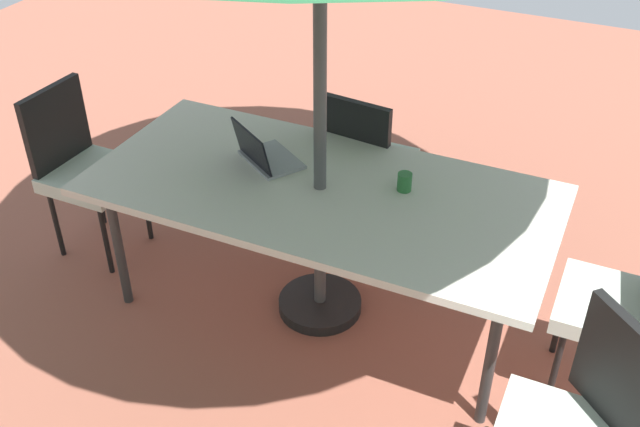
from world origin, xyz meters
The scene contains 7 objects.
ground_plane centered at (0.00, 0.00, -0.01)m, with size 10.00×10.00×0.02m, color #935442.
dining_table centered at (0.00, 0.00, 0.72)m, with size 2.23×1.05×0.77m.
chair_south centered at (0.04, -0.67, 0.55)m, with size 0.47×0.48×0.98m.
chair_west centered at (-1.45, -0.04, 0.55)m, with size 0.48×0.47×0.98m.
chair_east centered at (1.44, 0.03, 0.55)m, with size 0.47×0.46×0.98m.
laptop centered at (0.34, -0.09, 0.82)m, with size 0.40×0.38×0.21m.
cup centered at (-0.37, -0.14, 0.81)m, with size 0.07×0.07×0.09m, color #286B33.
Camera 1 is at (-1.24, 2.69, 2.67)m, focal length 41.57 mm.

